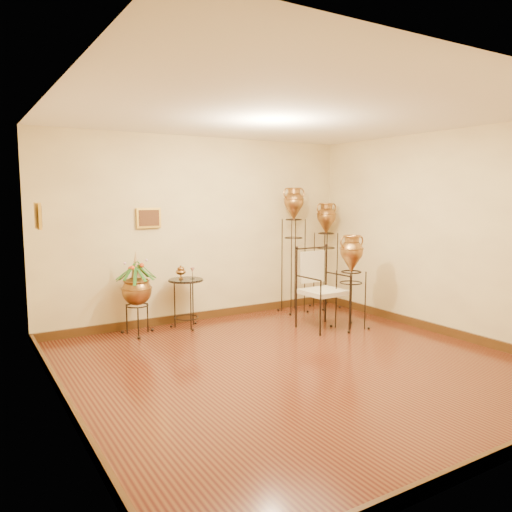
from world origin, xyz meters
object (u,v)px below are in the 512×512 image
amphora_mid (326,254)px  armchair (323,288)px  planter_urn (137,287)px  side_table (186,302)px  amphora_tall (293,248)px

amphora_mid → armchair: bearing=-130.3°
planter_urn → side_table: 0.79m
planter_urn → armchair: 2.64m
armchair → amphora_mid: bearing=46.6°
amphora_tall → planter_urn: bearing=-180.0°
planter_urn → amphora_tall: bearing=0.0°
planter_urn → armchair: size_ratio=1.02×
amphora_tall → planter_urn: size_ratio=1.73×
amphora_mid → armchair: 1.44m
amphora_mid → planter_urn: (-3.31, 0.02, -0.25)m
amphora_tall → planter_urn: amphora_tall is taller
planter_urn → armchair: bearing=-24.3°
amphora_tall → armchair: size_ratio=1.76×
armchair → amphora_tall: bearing=74.5°
planter_urn → side_table: size_ratio=1.32×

